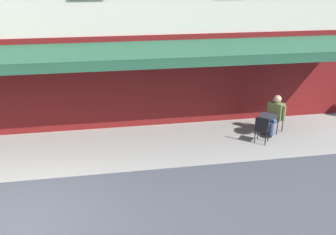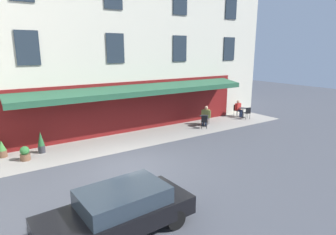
{
  "view_description": "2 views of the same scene",
  "coord_description": "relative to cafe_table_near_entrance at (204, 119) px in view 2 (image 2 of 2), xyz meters",
  "views": [
    {
      "loc": [
        -2.15,
        7.06,
        5.16
      ],
      "look_at": [
        -3.86,
        -2.92,
        1.08
      ],
      "focal_mm": 39.06,
      "sensor_mm": 36.0,
      "label": 1
    },
    {
      "loc": [
        5.27,
        10.9,
        5.07
      ],
      "look_at": [
        -3.58,
        -2.28,
        1.32
      ],
      "focal_mm": 30.33,
      "sensor_mm": 36.0,
      "label": 2
    }
  ],
  "objects": [
    {
      "name": "cafe_chair_black_by_window",
      "position": [
        0.4,
        0.49,
        0.06
      ],
      "size": [
        0.56,
        0.56,
        0.91
      ],
      "color": "black",
      "rests_on": "ground_plane"
    },
    {
      "name": "seated_companion_in_red",
      "position": [
        -4.22,
        -0.75,
        0.2
      ],
      "size": [
        0.65,
        0.55,
        1.29
      ],
      "color": "navy",
      "rests_on": "ground_plane"
    },
    {
      "name": "potted_plant_mid_terrace",
      "position": [
        11.98,
        -1.06,
        -0.08
      ],
      "size": [
        0.41,
        0.41,
        0.84
      ],
      "color": "brown",
      "rests_on": "ground_plane"
    },
    {
      "name": "cafe_table_mid_terrace",
      "position": [
        -4.25,
        -0.34,
        0.0
      ],
      "size": [
        0.6,
        0.6,
        0.75
      ],
      "color": "black",
      "rests_on": "ground_plane"
    },
    {
      "name": "cafe_chair_black_near_door",
      "position": [
        -0.53,
        -0.35,
        0.06
      ],
      "size": [
        0.55,
        0.55,
        0.91
      ],
      "color": "black",
      "rests_on": "ground_plane"
    },
    {
      "name": "cafe_chair_black_back_row",
      "position": [
        -4.07,
        0.27,
        0.06
      ],
      "size": [
        0.5,
        0.5,
        0.91
      ],
      "color": "black",
      "rests_on": "ground_plane"
    },
    {
      "name": "potted_plant_by_steps",
      "position": [
        10.28,
        -0.64,
        0.05
      ],
      "size": [
        0.35,
        0.35,
        1.12
      ],
      "color": "#2D2D33",
      "rests_on": "ground_plane"
    },
    {
      "name": "parked_car_black",
      "position": [
        9.72,
        7.58,
        0.22
      ],
      "size": [
        4.39,
        2.02,
        1.33
      ],
      "color": "black",
      "rests_on": "ground_plane"
    },
    {
      "name": "cafe_table_near_entrance",
      "position": [
        0.0,
        0.0,
        0.0
      ],
      "size": [
        0.6,
        0.6,
        0.75
      ],
      "color": "black",
      "rests_on": "ground_plane"
    },
    {
      "name": "sidewalk_cafe_terrace",
      "position": [
        4.03,
        -0.03,
        -0.49
      ],
      "size": [
        20.5,
        3.2,
        0.01
      ],
      "primitive_type": "cube",
      "color": "gray",
      "rests_on": "ground_plane"
    },
    {
      "name": "cafe_chair_black_kerbside",
      "position": [
        -4.21,
        -0.97,
        0.06
      ],
      "size": [
        0.43,
        0.43,
        0.91
      ],
      "color": "black",
      "rests_on": "ground_plane"
    },
    {
      "name": "ground_plane",
      "position": [
        7.28,
        3.37,
        -0.49
      ],
      "size": [
        70.0,
        70.0,
        0.0
      ],
      "primitive_type": "plane",
      "color": "#42444C"
    },
    {
      "name": "cafe_building_facade",
      "position": [
        3.28,
        -6.12,
        7.0
      ],
      "size": [
        20.0,
        10.7,
        15.0
      ],
      "color": "beige",
      "rests_on": "ground_plane"
    },
    {
      "name": "seated_patron_in_olive",
      "position": [
        -0.35,
        -0.23,
        0.22
      ],
      "size": [
        0.66,
        0.64,
        1.33
      ],
      "color": "navy",
      "rests_on": "ground_plane"
    },
    {
      "name": "potted_plant_entrance_right",
      "position": [
        11.13,
        0.01,
        -0.16
      ],
      "size": [
        0.46,
        0.46,
        0.69
      ],
      "color": "brown",
      "rests_on": "ground_plane"
    }
  ]
}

